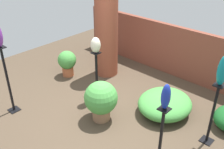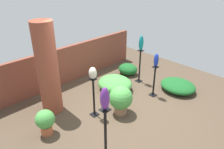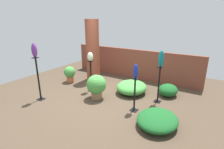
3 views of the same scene
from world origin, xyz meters
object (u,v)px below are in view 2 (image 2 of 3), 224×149
object	(u,v)px
pedestal_teal	(140,68)
art_vase_teal	(141,43)
art_vase_violet	(105,99)
art_vase_cobalt	(156,60)
pedestal_violet	(106,142)
art_vase_ivory	(93,73)
brick_pillar	(48,69)
pedestal_ivory	(94,99)
potted_plant_near_pillar	(45,121)
potted_plant_mid_right	(121,99)
pedestal_cobalt	(154,83)

from	to	relation	value
pedestal_teal	art_vase_teal	distance (m)	0.86
art_vase_violet	art_vase_cobalt	world-z (taller)	art_vase_violet
pedestal_violet	art_vase_cobalt	distance (m)	3.02
pedestal_violet	art_vase_teal	world-z (taller)	art_vase_teal
art_vase_ivory	pedestal_teal	bearing A→B (deg)	9.07
brick_pillar	art_vase_violet	xyz separation A→B (m)	(-0.27, -2.41, 0.36)
pedestal_ivory	potted_plant_near_pillar	distance (m)	1.29
art_vase_ivory	potted_plant_near_pillar	bearing A→B (deg)	169.84
pedestal_ivory	art_vase_violet	world-z (taller)	art_vase_violet
pedestal_violet	art_vase_cobalt	bearing A→B (deg)	18.16
pedestal_teal	potted_plant_near_pillar	xyz separation A→B (m)	(-3.57, -0.14, -0.14)
art_vase_violet	potted_plant_mid_right	world-z (taller)	art_vase_violet
art_vase_violet	art_vase_cobalt	size ratio (longest dim) A/B	1.07
art_vase_ivory	brick_pillar	bearing A→B (deg)	123.76
art_vase_violet	art_vase_cobalt	xyz separation A→B (m)	(2.83, 0.93, -0.43)
art_vase_violet	potted_plant_mid_right	distance (m)	2.11
pedestal_ivory	art_vase_ivory	xyz separation A→B (m)	(-0.00, 0.00, 0.74)
pedestal_cobalt	art_vase_violet	size ratio (longest dim) A/B	2.23
art_vase_teal	art_vase_violet	bearing A→B (deg)	-150.83
pedestal_cobalt	pedestal_teal	world-z (taller)	pedestal_teal
art_vase_violet	pedestal_violet	bearing A→B (deg)	0.00
art_vase_ivory	art_vase_teal	size ratio (longest dim) A/B	0.63
art_vase_ivory	art_vase_violet	distance (m)	1.74
pedestal_cobalt	art_vase_ivory	distance (m)	2.13
pedestal_ivory	art_vase_cobalt	xyz separation A→B (m)	(1.91, -0.50, 0.66)
art_vase_cobalt	art_vase_teal	bearing A→B (deg)	65.76
brick_pillar	pedestal_cobalt	world-z (taller)	brick_pillar
pedestal_cobalt	art_vase_cobalt	size ratio (longest dim) A/B	2.38
pedestal_violet	pedestal_cobalt	world-z (taller)	pedestal_violet
art_vase_violet	pedestal_cobalt	bearing A→B (deg)	18.16
art_vase_teal	potted_plant_near_pillar	size ratio (longest dim) A/B	0.76
pedestal_cobalt	art_vase_violet	distance (m)	3.19
brick_pillar	potted_plant_near_pillar	xyz separation A→B (m)	(-0.61, -0.75, -0.85)
pedestal_cobalt	art_vase_cobalt	distance (m)	0.72
pedestal_ivory	art_vase_teal	world-z (taller)	art_vase_teal
pedestal_violet	potted_plant_mid_right	xyz separation A→B (m)	(1.47, 1.00, -0.19)
potted_plant_near_pillar	art_vase_teal	bearing A→B (deg)	2.25
pedestal_cobalt	potted_plant_mid_right	xyz separation A→B (m)	(-1.36, 0.07, 0.01)
pedestal_violet	potted_plant_mid_right	distance (m)	1.79
pedestal_cobalt	art_vase_teal	xyz separation A→B (m)	(0.39, 0.87, 0.94)
art_vase_cobalt	pedestal_ivory	bearing A→B (deg)	165.24
potted_plant_mid_right	potted_plant_near_pillar	distance (m)	1.93
potted_plant_near_pillar	brick_pillar	bearing A→B (deg)	50.63
art_vase_ivory	potted_plant_mid_right	size ratio (longest dim) A/B	0.39
art_vase_violet	brick_pillar	bearing A→B (deg)	83.64
pedestal_ivory	pedestal_violet	world-z (taller)	pedestal_violet
pedestal_teal	art_vase_violet	bearing A→B (deg)	-150.83
art_vase_violet	potted_plant_mid_right	xyz separation A→B (m)	(1.47, 1.00, -1.14)
pedestal_cobalt	potted_plant_near_pillar	bearing A→B (deg)	167.06
pedestal_violet	art_vase_ivory	xyz separation A→B (m)	(0.92, 1.43, 0.60)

